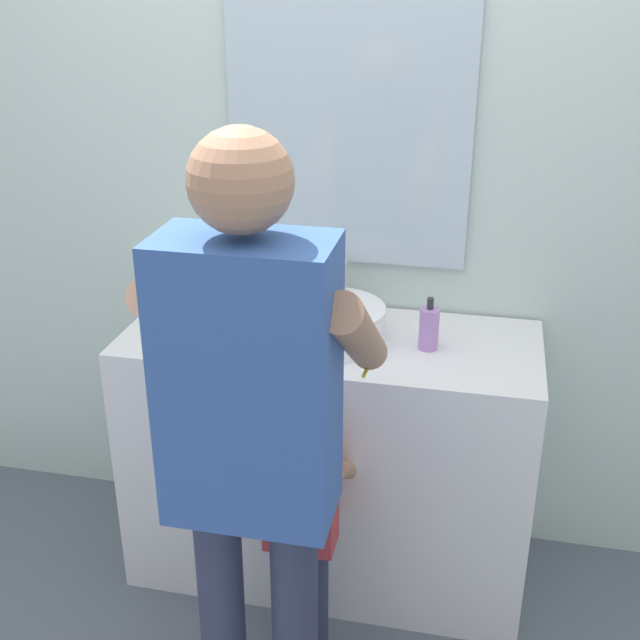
{
  "coord_description": "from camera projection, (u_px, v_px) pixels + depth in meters",
  "views": [
    {
      "loc": [
        0.45,
        -1.93,
        1.95
      ],
      "look_at": [
        0.0,
        0.15,
        1.0
      ],
      "focal_mm": 45.19,
      "sensor_mm": 36.0,
      "label": 1
    }
  ],
  "objects": [
    {
      "name": "soap_bottle",
      "position": [
        429.0,
        328.0,
        2.41
      ],
      "size": [
        0.06,
        0.06,
        0.17
      ],
      "color": "#B27FC6",
      "rests_on": "vanity_cabinet"
    },
    {
      "name": "vanity_cabinet",
      "position": [
        330.0,
        456.0,
        2.69
      ],
      "size": [
        1.3,
        0.54,
        0.88
      ],
      "primitive_type": "cube",
      "color": "white",
      "rests_on": "ground"
    },
    {
      "name": "child_toddler",
      "position": [
        301.0,
        507.0,
        2.3
      ],
      "size": [
        0.27,
        0.27,
        0.88
      ],
      "color": "#2D334C",
      "rests_on": "ground"
    },
    {
      "name": "adult_parent",
      "position": [
        252.0,
        420.0,
        1.82
      ],
      "size": [
        0.52,
        0.55,
        1.67
      ],
      "color": "#2D334C",
      "rests_on": "ground"
    },
    {
      "name": "toothbrush_cup",
      "position": [
        232.0,
        317.0,
        2.52
      ],
      "size": [
        0.07,
        0.07,
        0.21
      ],
      "color": "silver",
      "rests_on": "vanity_cabinet"
    },
    {
      "name": "faucet",
      "position": [
        342.0,
        291.0,
        2.65
      ],
      "size": [
        0.18,
        0.14,
        0.18
      ],
      "color": "#B7BABF",
      "rests_on": "vanity_cabinet"
    },
    {
      "name": "ground_plane",
      "position": [
        310.0,
        622.0,
        2.6
      ],
      "size": [
        14.0,
        14.0,
        0.0
      ],
      "primitive_type": "plane",
      "color": "slate"
    },
    {
      "name": "back_wall",
      "position": [
        351.0,
        165.0,
        2.61
      ],
      "size": [
        4.4,
        0.1,
        2.7
      ],
      "color": "silver",
      "rests_on": "ground"
    },
    {
      "name": "sink_basin",
      "position": [
        329.0,
        323.0,
        2.47
      ],
      "size": [
        0.35,
        0.35,
        0.11
      ],
      "color": "white",
      "rests_on": "vanity_cabinet"
    }
  ]
}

